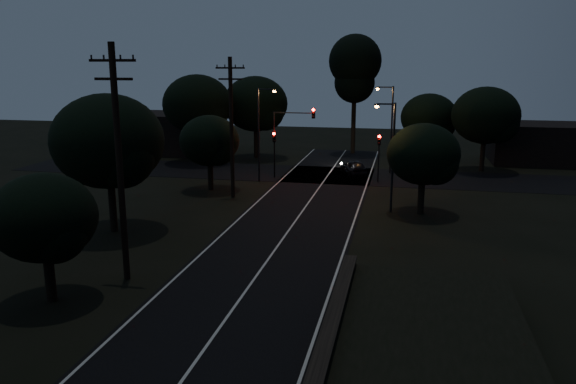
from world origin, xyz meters
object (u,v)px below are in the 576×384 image
at_px(signal_left, 274,146).
at_px(signal_right, 379,149).
at_px(utility_pole_far, 231,126).
at_px(utility_pole_mid, 119,161).
at_px(tall_pine, 355,68).
at_px(streetlight_c, 391,150).
at_px(signal_mast, 293,130).
at_px(streetlight_b, 390,123).
at_px(car, 354,167).
at_px(streetlight_a, 261,128).

xyz_separation_m(signal_left, signal_right, (9.20, 0.00, 0.00)).
distance_m(utility_pole_far, signal_right, 13.53).
bearing_deg(utility_pole_mid, signal_right, 67.01).
distance_m(utility_pole_far, tall_pine, 24.37).
bearing_deg(utility_pole_far, signal_left, 80.06).
height_order(tall_pine, signal_left, tall_pine).
distance_m(signal_left, streetlight_c, 14.52).
height_order(signal_right, signal_mast, signal_mast).
bearing_deg(signal_left, signal_mast, 0.13).
distance_m(signal_right, streetlight_b, 4.45).
height_order(utility_pole_far, signal_left, utility_pole_far).
bearing_deg(car, signal_mast, 5.39).
distance_m(signal_left, signal_mast, 2.26).
distance_m(signal_left, signal_right, 9.20).
bearing_deg(streetlight_c, utility_pole_mid, -128.26).
height_order(signal_right, streetlight_a, streetlight_a).
xyz_separation_m(signal_mast, streetlight_b, (8.22, 4.01, 0.30)).
xyz_separation_m(signal_left, car, (6.84, 2.82, -2.15)).
bearing_deg(streetlight_c, utility_pole_far, 170.40).
distance_m(signal_left, streetlight_b, 10.84).
bearing_deg(utility_pole_far, streetlight_a, 83.41).
height_order(signal_mast, streetlight_c, streetlight_c).
relative_size(signal_right, signal_mast, 0.66).
xyz_separation_m(utility_pole_far, tall_pine, (7.00, 23.00, 3.96)).
distance_m(utility_pole_far, signal_left, 8.53).
height_order(utility_pole_far, signal_mast, utility_pole_far).
relative_size(signal_mast, streetlight_b, 0.78).
bearing_deg(tall_pine, signal_left, -110.46).
relative_size(tall_pine, car, 3.27).
distance_m(utility_pole_mid, signal_left, 25.19).
relative_size(utility_pole_far, streetlight_c, 1.40).
height_order(utility_pole_far, streetlight_a, utility_pole_far).
bearing_deg(tall_pine, streetlight_c, -79.07).
xyz_separation_m(signal_right, streetlight_b, (0.71, 4.01, 1.80)).
distance_m(tall_pine, car, 15.07).
distance_m(streetlight_a, car, 9.78).
relative_size(tall_pine, signal_right, 3.20).
bearing_deg(streetlight_b, streetlight_a, -150.52).
bearing_deg(signal_left, signal_right, 0.00).
bearing_deg(utility_pole_far, utility_pole_mid, -90.00).
distance_m(signal_right, streetlight_c, 10.18).
distance_m(signal_left, car, 7.70).
height_order(utility_pole_mid, streetlight_b, utility_pole_mid).
xyz_separation_m(signal_left, streetlight_b, (9.91, 4.01, 1.80)).
bearing_deg(utility_pole_mid, streetlight_b, 68.70).
xyz_separation_m(utility_pole_far, signal_mast, (3.09, 7.99, -1.15)).
xyz_separation_m(tall_pine, streetlight_c, (4.83, -25.00, -5.10)).
xyz_separation_m(utility_pole_mid, signal_mast, (3.09, 24.99, -1.40)).
bearing_deg(streetlight_a, signal_left, 70.41).
xyz_separation_m(utility_pole_mid, signal_right, (10.60, 24.99, -2.90)).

